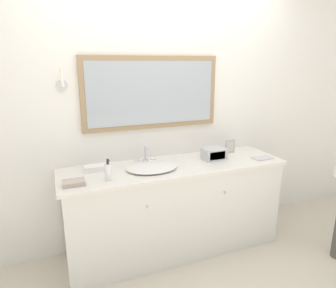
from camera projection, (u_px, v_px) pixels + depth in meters
ground_plane at (188, 267)px, 2.61m from camera, size 14.00×14.00×0.00m
wall_back at (162, 112)px, 2.84m from camera, size 8.00×0.18×2.55m
vanity_counter at (175, 208)px, 2.78m from camera, size 2.02×0.59×0.85m
sink_basin at (152, 167)px, 2.57m from camera, size 0.45×0.38×0.16m
soap_bottle at (108, 172)px, 2.30m from camera, size 0.05×0.05×0.17m
appliance_box at (214, 154)px, 2.81m from camera, size 0.22×0.14×0.11m
picture_frame at (230, 147)px, 3.01m from camera, size 0.10×0.01×0.13m
hand_towel_near_sink at (96, 168)px, 2.52m from camera, size 0.19×0.10×0.05m
hand_towel_far_corner at (74, 183)px, 2.23m from camera, size 0.16×0.11×0.04m
metal_tray at (263, 158)px, 2.85m from camera, size 0.19×0.11×0.01m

